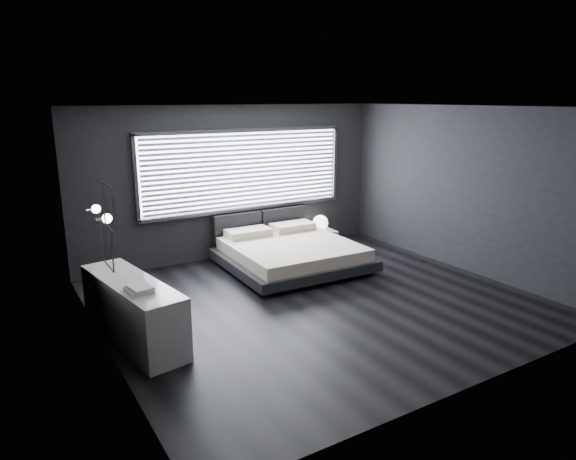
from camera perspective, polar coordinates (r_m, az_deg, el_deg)
room at (r=7.27m, az=3.48°, el=2.38°), size 6.04×6.00×2.80m
window at (r=9.62m, az=-4.72°, el=6.62°), size 4.14×0.09×1.52m
headboard at (r=9.89m, az=-3.06°, el=0.73°), size 1.96×0.16×0.52m
sconce_near at (r=6.15m, az=-19.49°, el=1.21°), size 0.18×0.11×0.11m
sconce_far at (r=6.72m, az=-20.58°, el=2.20°), size 0.18×0.11×0.11m
wall_art_upper at (r=5.50m, az=-19.31°, el=2.40°), size 0.01×0.48×0.48m
wall_art_lower at (r=5.85m, az=-19.46°, el=-1.67°), size 0.01×0.48×0.48m
bed at (r=9.03m, az=0.34°, el=-2.54°), size 2.35×2.25×0.59m
nightstand at (r=10.38m, az=3.63°, el=-0.93°), size 0.59×0.50×0.33m
orb_lamp at (r=10.33m, az=3.61°, el=0.81°), size 0.31×0.31×0.31m
dresser at (r=6.66m, az=-16.81°, el=-8.55°), size 0.84×2.00×0.78m
book_stack at (r=6.12m, az=-16.20°, el=-6.32°), size 0.28×0.37×0.07m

